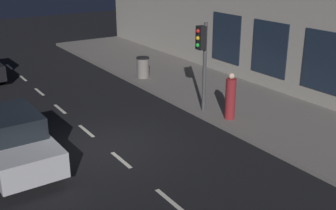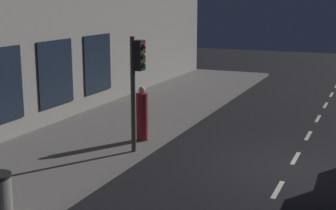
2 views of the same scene
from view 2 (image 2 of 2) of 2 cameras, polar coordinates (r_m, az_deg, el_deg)
ground_plane at (r=13.90m, az=13.74°, el=-7.14°), size 60.00×60.00×0.00m
sidewalk at (r=16.02m, az=-8.89°, el=-4.05°), size 4.50×32.00×0.15m
building_facade at (r=16.92m, az=-16.70°, el=8.52°), size 0.65×32.00×7.18m
lane_centre_line at (r=14.83m, az=14.40°, el=-5.91°), size 0.12×27.20×0.01m
traffic_light at (r=13.97m, az=-3.62°, el=3.67°), size 0.48×0.32×3.32m
pedestrian_0 at (r=15.46m, az=-2.98°, el=-1.22°), size 0.45×0.45×1.70m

